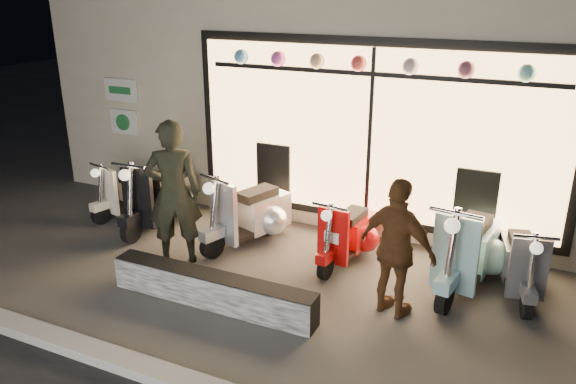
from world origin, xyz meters
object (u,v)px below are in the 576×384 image
object	(u,v)px
scooter_silver	(255,212)
scooter_red	(350,232)
woman	(397,249)
man	(174,193)
graffiti_barrier	(212,290)

from	to	relation	value
scooter_silver	scooter_red	distance (m)	1.44
scooter_red	woman	bearing A→B (deg)	-43.74
scooter_silver	man	bearing A→B (deg)	-103.48
graffiti_barrier	man	world-z (taller)	man
scooter_red	man	distance (m)	2.40
graffiti_barrier	man	xyz separation A→B (m)	(-1.03, 0.77, 0.78)
graffiti_barrier	scooter_red	world-z (taller)	scooter_red
woman	man	bearing A→B (deg)	17.68
graffiti_barrier	scooter_silver	size ratio (longest dim) A/B	1.69
scooter_red	man	world-z (taller)	man
scooter_red	woman	xyz separation A→B (m)	(0.91, -1.10, 0.43)
man	graffiti_barrier	bearing A→B (deg)	111.44
graffiti_barrier	man	size ratio (longest dim) A/B	1.32
woman	graffiti_barrier	bearing A→B (deg)	38.83
graffiti_barrier	scooter_red	xyz separation A→B (m)	(1.04, 1.82, 0.18)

